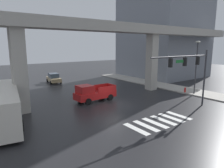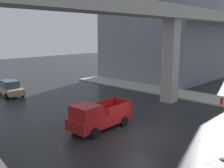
% 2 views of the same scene
% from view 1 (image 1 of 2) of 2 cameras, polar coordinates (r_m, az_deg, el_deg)
% --- Properties ---
extents(ground_plane, '(120.00, 120.00, 0.00)m').
position_cam_1_polar(ground_plane, '(22.99, 1.08, -5.89)').
color(ground_plane, '#232326').
extents(crosswalk_stripes, '(6.05, 2.80, 0.01)m').
position_cam_1_polar(crosswalk_stripes, '(18.54, 13.27, -10.36)').
color(crosswalk_stripes, silver).
rests_on(crosswalk_stripes, ground).
extents(elevated_overpass, '(55.77, 2.30, 9.52)m').
position_cam_1_polar(elevated_overpass, '(24.84, -3.64, 14.43)').
color(elevated_overpass, '#ADA89E').
rests_on(elevated_overpass, ground).
extents(sidewalk_east, '(4.00, 36.00, 0.15)m').
position_cam_1_polar(sidewalk_east, '(33.31, 16.98, -0.98)').
color(sidewalk_east, '#ADA89E').
rests_on(sidewalk_east, ground).
extents(pickup_truck, '(5.17, 2.24, 2.08)m').
position_cam_1_polar(pickup_truck, '(24.26, -5.35, -2.63)').
color(pickup_truck, red).
rests_on(pickup_truck, ground).
extents(city_bus, '(4.06, 11.05, 2.99)m').
position_cam_1_polar(city_bus, '(19.92, -28.73, -4.75)').
color(city_bus, beige).
rests_on(city_bus, ground).
extents(sedan_tan, '(2.30, 4.46, 1.72)m').
position_cam_1_polar(sedan_tan, '(37.78, -16.25, 1.61)').
color(sedan_tan, tan).
rests_on(sedan_tan, ground).
extents(traffic_signal_mast, '(8.69, 0.32, 6.20)m').
position_cam_1_polar(traffic_signal_mast, '(21.93, 21.63, 4.70)').
color(traffic_signal_mast, '#38383D').
rests_on(traffic_signal_mast, ground).
extents(street_lamp_near_corner, '(0.44, 0.70, 7.24)m').
position_cam_1_polar(street_lamp_near_corner, '(29.26, 22.92, 5.95)').
color(street_lamp_near_corner, '#38383D').
rests_on(street_lamp_near_corner, ground).
extents(fire_hydrant, '(0.24, 0.24, 0.85)m').
position_cam_1_polar(fire_hydrant, '(30.12, 20.05, -1.69)').
color(fire_hydrant, red).
rests_on(fire_hydrant, ground).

